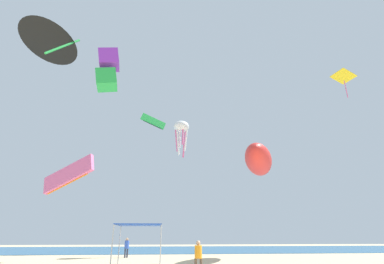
# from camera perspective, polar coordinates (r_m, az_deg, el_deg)

# --- Properties ---
(ocean_strip) EXTENTS (110.00, 24.79, 0.03)m
(ocean_strip) POSITION_cam_1_polar(r_m,az_deg,el_deg) (45.42, -1.11, -22.74)
(ocean_strip) COLOR #28608C
(ocean_strip) RESTS_ON ground
(canopy_tent) EXTENTS (3.03, 3.31, 2.60)m
(canopy_tent) POSITION_cam_1_polar(r_m,az_deg,el_deg) (20.55, -10.61, -18.37)
(canopy_tent) COLOR #B2B2B7
(canopy_tent) RESTS_ON ground
(person_near_tent) EXTENTS (0.40, 0.40, 1.70)m
(person_near_tent) POSITION_cam_1_polar(r_m,az_deg,el_deg) (28.55, -13.15, -21.65)
(person_near_tent) COLOR #33384C
(person_near_tent) RESTS_ON ground
(person_leftmost) EXTENTS (0.43, 0.39, 1.62)m
(person_leftmost) POSITION_cam_1_polar(r_m,az_deg,el_deg) (16.25, 1.29, -23.58)
(person_leftmost) COLOR brown
(person_leftmost) RESTS_ON ground
(kite_parafoil_green) EXTENTS (3.60, 1.21, 2.24)m
(kite_parafoil_green) POSITION_cam_1_polar(r_m,az_deg,el_deg) (39.74, -7.90, 2.14)
(kite_parafoil_green) COLOR green
(kite_delta_black) EXTENTS (6.22, 6.23, 3.85)m
(kite_delta_black) POSITION_cam_1_polar(r_m,az_deg,el_deg) (25.15, -26.81, 16.53)
(kite_delta_black) COLOR black
(kite_octopus_white) EXTENTS (2.21, 2.21, 4.29)m
(kite_octopus_white) POSITION_cam_1_polar(r_m,az_deg,el_deg) (33.08, -2.18, 0.74)
(kite_octopus_white) COLOR white
(kite_box_purple) EXTENTS (1.74, 1.57, 3.17)m
(kite_box_purple) POSITION_cam_1_polar(r_m,az_deg,el_deg) (22.01, -16.76, 12.00)
(kite_box_purple) COLOR purple
(kite_diamond_yellow) EXTENTS (1.90, 1.96, 2.52)m
(kite_diamond_yellow) POSITION_cam_1_polar(r_m,az_deg,el_deg) (30.37, 28.45, 9.73)
(kite_diamond_yellow) COLOR yellow
(kite_inflatable_red) EXTENTS (6.13, 9.00, 3.51)m
(kite_inflatable_red) POSITION_cam_1_polar(r_m,az_deg,el_deg) (27.93, 13.40, -5.59)
(kite_inflatable_red) COLOR red
(kite_parafoil_pink) EXTENTS (5.20, 3.20, 3.53)m
(kite_parafoil_pink) POSITION_cam_1_polar(r_m,az_deg,el_deg) (28.73, -23.86, -7.97)
(kite_parafoil_pink) COLOR pink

